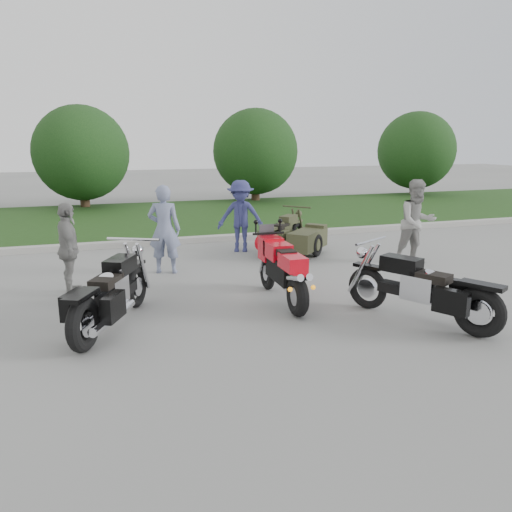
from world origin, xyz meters
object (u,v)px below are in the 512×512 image
object	(u,v)px
person_grey	(417,222)
person_back	(69,249)
cruiser_left	(110,297)
cruiser_right	(426,292)
sportbike_red	(282,268)
person_denim	(241,216)
cruiser_sidecar	(297,238)
person_stripe	(164,229)

from	to	relation	value
person_grey	person_back	bearing A→B (deg)	-177.16
cruiser_left	cruiser_right	world-z (taller)	cruiser_left
cruiser_right	cruiser_left	bearing A→B (deg)	136.53
sportbike_red	person_denim	xyz separation A→B (m)	(0.46, 4.05, 0.28)
cruiser_right	person_denim	distance (m)	5.77
person_denim	cruiser_sidecar	bearing A→B (deg)	-11.83
sportbike_red	cruiser_left	world-z (taller)	sportbike_red
sportbike_red	cruiser_sidecar	xyz separation A→B (m)	(1.64, 3.30, -0.19)
cruiser_left	person_stripe	xyz separation A→B (m)	(1.21, 2.95, 0.42)
sportbike_red	cruiser_right	bearing A→B (deg)	-41.98
sportbike_red	person_grey	bearing A→B (deg)	24.73
cruiser_sidecar	person_stripe	distance (m)	3.35
person_back	person_grey	bearing A→B (deg)	-97.15
sportbike_red	cruiser_left	bearing A→B (deg)	-171.31
cruiser_left	person_back	xyz separation A→B (m)	(-0.60, 1.97, 0.33)
cruiser_left	person_back	bearing A→B (deg)	133.53
sportbike_red	cruiser_sidecar	world-z (taller)	sportbike_red
cruiser_left	cruiser_right	size ratio (longest dim) A/B	1.03
cruiser_right	cruiser_sidecar	xyz separation A→B (m)	(-0.06, 4.88, -0.08)
cruiser_sidecar	person_grey	world-z (taller)	person_grey
person_stripe	person_grey	distance (m)	5.48
person_stripe	cruiser_right	bearing A→B (deg)	146.59
sportbike_red	cruiser_sidecar	bearing A→B (deg)	64.74
cruiser_left	person_back	world-z (taller)	person_back
cruiser_right	person_back	xyz separation A→B (m)	(-5.10, 3.18, 0.33)
cruiser_right	person_denim	size ratio (longest dim) A/B	1.29
cruiser_sidecar	person_back	size ratio (longest dim) A/B	1.22
person_denim	person_back	xyz separation A→B (m)	(-3.87, -2.45, -0.05)
sportbike_red	person_stripe	world-z (taller)	person_stripe
person_denim	person_back	bearing A→B (deg)	-127.12
person_stripe	person_back	xyz separation A→B (m)	(-1.81, -0.98, -0.09)
cruiser_right	person_back	distance (m)	6.02
person_denim	person_back	distance (m)	4.57
sportbike_red	person_denim	size ratio (longest dim) A/B	1.23
cruiser_right	cruiser_sidecar	size ratio (longest dim) A/B	1.13
cruiser_sidecar	person_back	world-z (taller)	person_back
cruiser_right	person_grey	xyz separation A→B (m)	(2.11, 3.25, 0.44)
cruiser_left	cruiser_sidecar	size ratio (longest dim) A/B	1.16
person_stripe	person_denim	size ratio (longest dim) A/B	1.04
cruiser_sidecar	person_denim	size ratio (longest dim) A/B	1.14
cruiser_sidecar	person_stripe	world-z (taller)	person_stripe
sportbike_red	person_stripe	bearing A→B (deg)	122.94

